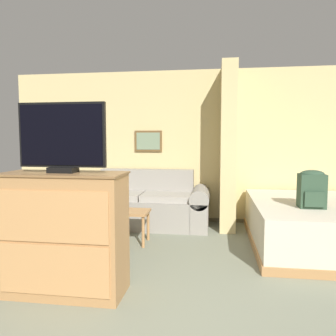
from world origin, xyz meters
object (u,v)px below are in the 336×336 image
Objects in this scene: tv at (62,138)px; backpack at (312,188)px; couch at (144,205)px; table_lamp at (73,176)px; tv_dresser at (65,234)px; bed at (321,224)px; coffee_table at (124,215)px.

backpack is at bearing 28.56° from tv.
table_lamp is (-1.21, 0.00, 0.46)m from couch.
table_lamp is at bearing 112.56° from tv_dresser.
couch is 0.99× the size of bed.
backpack is (2.33, -1.08, 0.49)m from couch.
table_lamp is at bearing 112.57° from tv.
coffee_table is 1.54m from table_lamp.
couch is 2.62m from backpack.
bed is at bearing 32.35° from tv_dresser.
table_lamp reaches higher than bed.
tv_dresser is (-0.12, -1.52, 0.17)m from coffee_table.
couch is at bearing 85.50° from tv.
tv_dresser reaches higher than bed.
tv_dresser is at bearing -147.65° from bed.
backpack reaches higher than bed.
bed is at bearing 5.03° from coffee_table.
couch is 4.71× the size of backpack.
tv is (-0.19, -2.46, 1.10)m from couch.
coffee_table is 1.85m from tv.
tv_dresser reaches higher than table_lamp.
coffee_table is at bearing -174.97° from bed.
tv reaches higher than tv_dresser.
tv reaches higher than bed.
tv_dresser is at bearing -94.50° from couch.
bed is at bearing 57.78° from backpack.
tv is 1.75× the size of backpack.
coffee_table is 0.32× the size of bed.
table_lamp is 3.88m from bed.
couch reaches higher than coffee_table.
tv is 3.46m from bed.
table_lamp is (-1.14, 0.94, 0.41)m from coffee_table.
table_lamp is 0.18× the size of bed.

